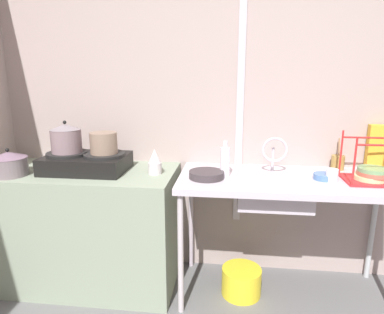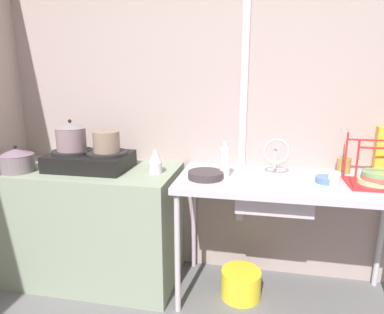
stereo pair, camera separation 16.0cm
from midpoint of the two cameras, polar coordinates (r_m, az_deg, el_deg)
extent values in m
cube|color=#A5928E|center=(2.41, 8.25, 10.41)|extent=(4.43, 0.10, 2.64)
cube|color=#BEB4C1|center=(2.35, 6.46, 13.61)|extent=(0.05, 0.01, 2.11)
cube|color=gray|center=(2.54, -19.32, -11.31)|extent=(1.25, 0.61, 0.83)
cube|color=#BEB4C1|center=(2.17, 14.29, -4.00)|extent=(1.40, 0.61, 0.04)
cylinder|color=#BEB5BB|center=(2.11, -4.25, -16.49)|extent=(0.04, 0.04, 0.79)
cylinder|color=#C0AFBE|center=(2.57, -1.98, -10.63)|extent=(0.04, 0.04, 0.79)
cylinder|color=#B8BBC0|center=(2.72, 27.15, -10.82)|extent=(0.04, 0.04, 0.79)
cube|color=black|center=(2.37, -19.54, -1.02)|extent=(0.54, 0.37, 0.11)
cylinder|color=black|center=(2.42, -22.42, 0.55)|extent=(0.27, 0.27, 0.02)
cylinder|color=black|center=(2.30, -16.77, 0.40)|extent=(0.27, 0.27, 0.02)
cylinder|color=slate|center=(2.40, -22.61, 2.55)|extent=(0.20, 0.20, 0.15)
cone|color=gray|center=(2.38, -22.82, 4.80)|extent=(0.20, 0.20, 0.04)
sphere|color=black|center=(2.38, -22.88, 5.51)|extent=(0.02, 0.02, 0.02)
cylinder|color=#846D5B|center=(2.29, -16.90, 2.32)|extent=(0.18, 0.18, 0.14)
cylinder|color=slate|center=(2.47, -30.55, -1.45)|extent=(0.22, 0.22, 0.12)
cone|color=slate|center=(2.46, -30.76, 0.32)|extent=(0.23, 0.23, 0.04)
sphere|color=black|center=(2.45, -30.85, 1.03)|extent=(0.02, 0.02, 0.02)
cylinder|color=silver|center=(2.19, -8.49, -1.95)|extent=(0.09, 0.09, 0.08)
cone|color=silver|center=(2.17, -8.56, 0.18)|extent=(0.08, 0.08, 0.09)
cube|color=#BEB4C1|center=(2.14, 11.74, -5.86)|extent=(0.45, 0.33, 0.16)
cylinder|color=#BEB4C1|center=(2.28, 11.77, -0.39)|extent=(0.02, 0.02, 0.16)
torus|color=#BEB4C1|center=(2.19, 12.03, 1.19)|extent=(0.17, 0.02, 0.17)
cylinder|color=#373033|center=(2.09, 0.32, -3.07)|extent=(0.22, 0.22, 0.04)
cylinder|color=red|center=(2.07, 24.20, -0.86)|extent=(0.01, 0.01, 0.29)
cylinder|color=red|center=(2.29, 22.45, 0.63)|extent=(0.01, 0.01, 0.29)
cylinder|color=red|center=(2.32, 26.27, 2.99)|extent=(0.30, 0.01, 0.01)
cube|color=red|center=(2.26, 26.62, -3.64)|extent=(0.32, 0.26, 0.01)
cylinder|color=beige|center=(2.26, 26.49, -3.13)|extent=(0.19, 0.19, 0.03)
cylinder|color=#B35A47|center=(2.25, 26.89, -2.60)|extent=(0.18, 0.18, 0.03)
cylinder|color=#6C9B67|center=(2.24, 26.91, -2.02)|extent=(0.17, 0.17, 0.03)
cylinder|color=silver|center=(2.15, 20.98, -2.98)|extent=(0.07, 0.07, 0.08)
cylinder|color=#4B73AE|center=(2.19, 19.83, -3.21)|extent=(0.13, 0.13, 0.04)
cylinder|color=silver|center=(2.11, 3.54, -0.88)|extent=(0.06, 0.06, 0.19)
cylinder|color=silver|center=(2.09, 3.59, 2.16)|extent=(0.03, 0.03, 0.04)
cube|color=gold|center=(2.53, 28.35, 1.35)|extent=(0.20, 0.09, 0.31)
cylinder|color=olive|center=(2.45, 22.09, -0.89)|extent=(0.09, 0.09, 0.10)
cylinder|color=olive|center=(2.44, 22.24, 0.81)|extent=(0.02, 0.07, 0.18)
cylinder|color=yellow|center=(2.43, 6.50, -20.49)|extent=(0.27, 0.27, 0.19)
camera|label=1|loc=(0.08, -92.14, -0.52)|focal=31.02mm
camera|label=2|loc=(0.08, 87.86, 0.52)|focal=31.02mm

